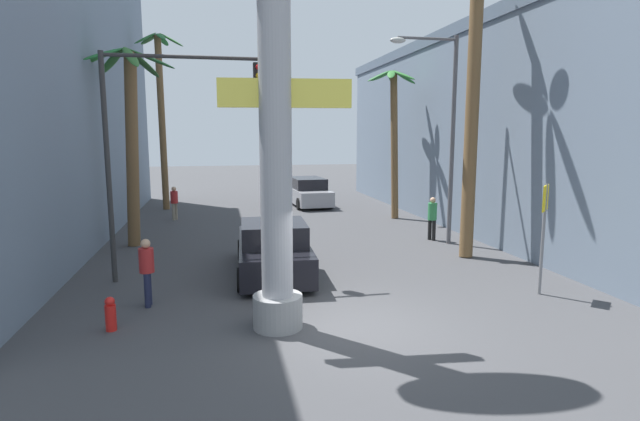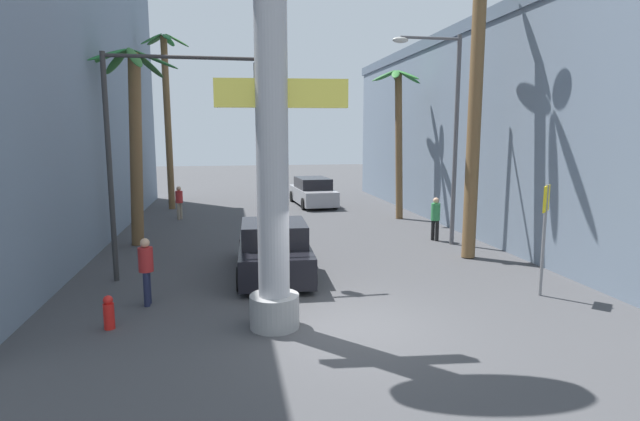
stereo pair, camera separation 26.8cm
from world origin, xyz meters
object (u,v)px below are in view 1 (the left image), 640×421
object	(u,v)px
pedestrian_mid_right	(432,215)
fire_hydrant	(111,314)
palm_tree_mid_right	(394,126)
palm_tree_near_right	(471,89)
pedestrian_far_left	(174,201)
pedestrian_curb_left	(147,267)
neon_sign_pole	(275,106)
crossing_sign	(544,223)
car_lead	(273,250)
palm_tree_mid_left	(130,127)
street_lamp	(443,121)
traffic_light_mast	(161,124)
palm_tree_far_left	(161,107)
car_far	(308,192)

from	to	relation	value
pedestrian_mid_right	fire_hydrant	bearing A→B (deg)	-145.73
palm_tree_mid_right	palm_tree_near_right	distance (m)	7.60
palm_tree_mid_right	pedestrian_mid_right	xyz separation A→B (m)	(-0.25, -5.19, -3.44)
pedestrian_far_left	pedestrian_curb_left	distance (m)	12.23
neon_sign_pole	crossing_sign	distance (m)	7.34
palm_tree_mid_right	pedestrian_mid_right	size ratio (longest dim) A/B	4.23
car_lead	palm_tree_near_right	size ratio (longest dim) A/B	0.52
pedestrian_mid_right	palm_tree_mid_left	bearing A→B (deg)	172.65
palm_tree_mid_right	street_lamp	bearing A→B (deg)	-92.53
car_lead	fire_hydrant	size ratio (longest dim) A/B	6.89
pedestrian_mid_right	car_lead	bearing A→B (deg)	-152.49
traffic_light_mast	palm_tree_far_left	xyz separation A→B (m)	(-1.35, 13.56, 1.13)
crossing_sign	car_far	distance (m)	17.17
car_far	palm_tree_mid_left	size ratio (longest dim) A/B	0.69
crossing_sign	pedestrian_curb_left	distance (m)	9.70
neon_sign_pole	car_lead	bearing A→B (deg)	85.06
pedestrian_mid_right	fire_hydrant	xyz separation A→B (m)	(-10.19, -6.95, -0.60)
pedestrian_curb_left	pedestrian_mid_right	bearing A→B (deg)	29.99
car_lead	fire_hydrant	world-z (taller)	car_lead
street_lamp	car_far	xyz separation A→B (m)	(-2.96, 10.94, -3.74)
traffic_light_mast	pedestrian_mid_right	size ratio (longest dim) A/B	3.72
traffic_light_mast	pedestrian_curb_left	xyz separation A→B (m)	(-0.25, -2.24, -3.34)
neon_sign_pole	traffic_light_mast	distance (m)	4.90
pedestrian_far_left	car_far	bearing A→B (deg)	27.13
palm_tree_mid_left	pedestrian_curb_left	xyz separation A→B (m)	(1.30, -6.97, -3.31)
car_far	pedestrian_far_left	size ratio (longest dim) A/B	3.10
car_lead	palm_tree_mid_right	size ratio (longest dim) A/B	0.71
neon_sign_pole	fire_hydrant	size ratio (longest dim) A/B	13.21
traffic_light_mast	pedestrian_far_left	bearing A→B (deg)	93.45
palm_tree_mid_left	fire_hydrant	size ratio (longest dim) A/B	9.79
neon_sign_pole	palm_tree_near_right	distance (m)	8.65
palm_tree_mid_left	palm_tree_near_right	size ratio (longest dim) A/B	0.73
street_lamp	traffic_light_mast	size ratio (longest dim) A/B	1.21
street_lamp	pedestrian_mid_right	xyz separation A→B (m)	(0.01, 0.68, -3.52)
pedestrian_curb_left	palm_tree_mid_right	bearing A→B (deg)	47.40
traffic_light_mast	pedestrian_curb_left	size ratio (longest dim) A/B	3.80
pedestrian_mid_right	pedestrian_curb_left	bearing A→B (deg)	-150.01
street_lamp	palm_tree_mid_left	world-z (taller)	street_lamp
crossing_sign	car_far	bearing A→B (deg)	99.86
crossing_sign	car_lead	distance (m)	7.27
pedestrian_far_left	palm_tree_mid_right	bearing A→B (deg)	-8.24
traffic_light_mast	fire_hydrant	bearing A→B (deg)	-102.69
neon_sign_pole	street_lamp	xyz separation A→B (m)	(6.78, 6.79, -0.09)
palm_tree_near_right	street_lamp	bearing A→B (deg)	94.46
car_lead	pedestrian_curb_left	bearing A→B (deg)	-145.39
crossing_sign	pedestrian_mid_right	distance (m)	6.67
car_far	palm_tree_far_left	bearing A→B (deg)	-179.81
fire_hydrant	palm_tree_mid_right	bearing A→B (deg)	49.28
car_far	car_lead	bearing A→B (deg)	-104.27
car_far	fire_hydrant	distance (m)	18.67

